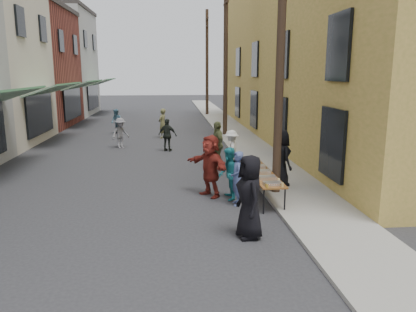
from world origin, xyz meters
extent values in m
plane|color=#28282B|center=(0.00, 0.00, 0.00)|extent=(120.00, 120.00, 0.00)
cube|color=gray|center=(5.00, 15.00, 0.05)|extent=(2.20, 60.00, 0.10)
cube|color=maroon|center=(-10.00, 21.00, 4.00)|extent=(8.00, 8.00, 8.00)
cube|color=gray|center=(-10.00, 29.00, 4.50)|extent=(8.00, 8.00, 9.00)
cube|color=olive|center=(11.10, 14.00, 5.00)|extent=(10.00, 28.00, 10.00)
cylinder|color=#2D2116|center=(4.30, 3.00, 4.50)|extent=(0.26, 0.26, 9.00)
cylinder|color=#2D2116|center=(4.30, 15.00, 4.50)|extent=(0.26, 0.26, 9.00)
cylinder|color=#2D2116|center=(4.30, 27.00, 4.50)|extent=(0.26, 0.26, 9.00)
cube|color=brown|center=(3.80, 3.14, 0.73)|extent=(0.70, 4.00, 0.04)
cylinder|color=black|center=(3.51, 1.26, 0.35)|extent=(0.04, 0.04, 0.71)
cylinder|color=black|center=(4.09, 1.26, 0.35)|extent=(0.04, 0.04, 0.71)
cylinder|color=black|center=(3.51, 5.02, 0.35)|extent=(0.04, 0.04, 0.71)
cylinder|color=black|center=(4.09, 5.02, 0.35)|extent=(0.04, 0.04, 0.71)
cube|color=maroon|center=(3.80, 1.49, 0.79)|extent=(0.50, 0.33, 0.08)
cube|color=#B2B2B7|center=(3.80, 2.14, 0.79)|extent=(0.50, 0.33, 0.08)
cube|color=tan|center=(3.80, 2.84, 0.79)|extent=(0.50, 0.33, 0.08)
cube|color=#B2B2B7|center=(3.80, 3.54, 0.79)|extent=(0.50, 0.33, 0.08)
cube|color=tan|center=(3.80, 4.24, 0.79)|extent=(0.50, 0.33, 0.08)
cylinder|color=#A57F26|center=(3.58, 1.19, 0.79)|extent=(0.07, 0.07, 0.08)
cylinder|color=#A57F26|center=(3.58, 1.29, 0.79)|extent=(0.07, 0.07, 0.08)
cylinder|color=#A57F26|center=(3.58, 1.39, 0.79)|extent=(0.07, 0.07, 0.08)
cylinder|color=tan|center=(4.00, 1.24, 0.81)|extent=(0.08, 0.08, 0.12)
imported|color=black|center=(2.82, -0.24, 0.98)|extent=(0.77, 1.04, 1.95)
imported|color=#455486|center=(2.92, 2.11, 0.79)|extent=(0.38, 0.58, 1.57)
imported|color=teal|center=(2.76, 2.64, 0.79)|extent=(0.61, 0.78, 1.59)
imported|color=white|center=(3.40, 6.44, 0.78)|extent=(0.88, 1.14, 1.56)
imported|color=#5E643A|center=(2.89, 6.86, 0.93)|extent=(0.67, 1.17, 1.87)
imported|color=maroon|center=(2.23, 3.04, 0.96)|extent=(1.44, 1.80, 1.92)
imported|color=black|center=(4.62, 3.69, 1.03)|extent=(0.82, 1.03, 1.86)
imported|color=slate|center=(-1.48, 11.50, 0.77)|extent=(1.11, 1.09, 1.53)
imported|color=black|center=(0.89, 10.46, 0.79)|extent=(1.00, 0.70, 1.58)
imported|color=brown|center=(0.57, 14.52, 0.86)|extent=(0.67, 0.75, 1.72)
imported|color=#446E84|center=(-2.31, 16.48, 0.77)|extent=(0.91, 0.95, 1.54)
camera|label=1|loc=(1.05, -9.00, 3.77)|focal=35.00mm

